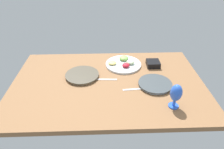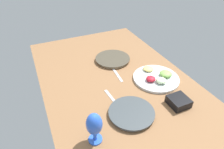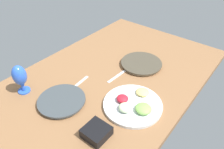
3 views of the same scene
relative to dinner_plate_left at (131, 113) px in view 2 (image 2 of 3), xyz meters
The scene contains 8 objects.
ground_plane 39.18cm from the dinner_plate_left, ahead, with size 160.00×104.00×4.00cm, color #8C603D.
dinner_plate_left is the anchor object (origin of this frame).
dinner_plate_right 62.63cm from the dinner_plate_left, 14.16° to the right, with size 29.07×29.07×2.41cm.
fruit_platter 40.95cm from the dinner_plate_left, 55.53° to the right, with size 33.54×33.54×5.31cm.
hurricane_glass_blue 28.67cm from the dinner_plate_left, 106.89° to the left, with size 8.26×8.26×18.83cm.
square_bowl_black 31.21cm from the dinner_plate_left, 98.29° to the right, with size 11.92×11.92×5.10cm.
fork_by_left_plate 18.61cm from the dinner_plate_left, 14.78° to the left, with size 18.00×1.80×0.60cm, color silver.
fork_by_right_plate 40.81cm from the dinner_plate_left, 13.91° to the right, with size 18.00×1.80×0.60cm, color silver.
Camera 2 is at (-108.16, 50.16, 87.76)cm, focal length 31.69 mm.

